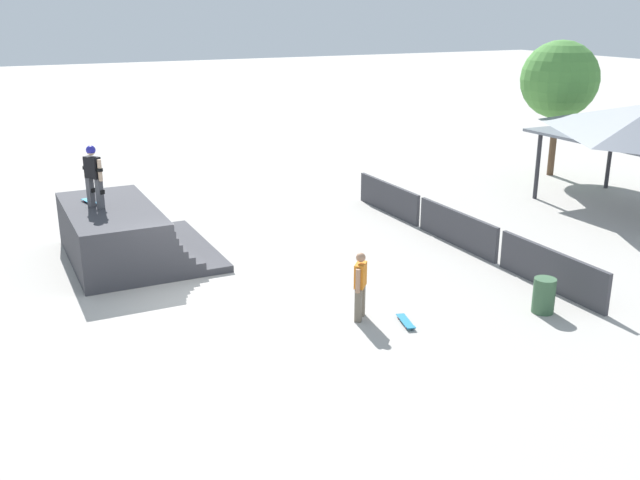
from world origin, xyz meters
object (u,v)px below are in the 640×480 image
Objects in this scene: skateboard_on_deck at (90,202)px; trash_bin at (544,295)px; bystander_walking at (360,282)px; skateboard_on_ground at (406,322)px; skater_on_deck at (93,172)px; tree_beside_pavilion at (560,80)px.

trash_bin is (8.80, 8.84, -1.21)m from skateboard_on_deck.
bystander_walking is 1.85× the size of skateboard_on_ground.
skateboard_on_deck is 0.53× the size of bystander_walking.
skater_on_deck is 2.06× the size of trash_bin.
skateboard_on_ground is (7.95, 5.57, -1.57)m from skateboard_on_deck.
skater_on_deck is 8.35m from bystander_walking.
skater_on_deck is at bearing -129.51° from skateboard_on_ground.
skateboard_on_deck is at bearing -134.85° from trash_bin.
skateboard_on_deck is 9.84m from skateboard_on_ground.
bystander_walking is at bearing -119.21° from skateboard_on_ground.
skateboard_on_deck is at bearing -83.51° from tree_beside_pavilion.
skateboard_on_deck is 1.00× the size of trash_bin.
skater_on_deck is at bearing -6.42° from skateboard_on_deck.
tree_beside_pavilion is at bearing 65.90° from skater_on_deck.
skateboard_on_ground is (7.45, 5.49, -2.52)m from skater_on_deck.
skateboard_on_deck is at bearing -130.90° from skateboard_on_ground.
tree_beside_pavilion is (-2.20, 19.37, 2.38)m from skateboard_on_deck.
bystander_walking is (7.20, 4.77, -0.73)m from skateboard_on_deck.
skateboard_on_ground is 0.16× the size of tree_beside_pavilion.
bystander_walking is at bearing 18.04° from skateboard_on_deck.
skateboard_on_deck is at bearing 156.97° from skater_on_deck.
skater_on_deck is 2.00× the size of skateboard_on_ground.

